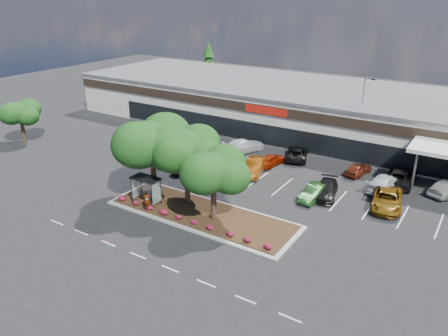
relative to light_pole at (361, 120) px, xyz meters
The scene contains 29 objects.
ground 28.78m from the light_pole, 100.01° to the right, with size 160.00×160.00×0.00m, color black.
retail_store 7.71m from the light_pole, 129.79° to the left, with size 80.40×25.20×6.25m.
landscape_island 25.35m from the light_pole, 106.12° to the right, with size 18.00×6.00×0.26m.
lane_markings 18.81m from the light_pole, 106.12° to the right, with size 33.12×20.06×0.01m.
shrub_row 27.30m from the light_pole, 104.89° to the right, with size 17.00×0.80×0.50m, color maroon, non-canonical shape.
bus_shelter 28.07m from the light_pole, 116.39° to the right, with size 2.75×1.55×2.59m.
island_tree_west 26.87m from the light_pole, 118.81° to the right, with size 7.20×7.20×7.89m, color #0F380D, non-canonical shape.
island_tree_mid 24.72m from the light_pole, 112.48° to the right, with size 6.60×6.60×7.32m, color #0F380D, non-canonical shape.
island_tree_east 24.95m from the light_pole, 102.62° to the right, with size 5.80×5.80×6.50m, color #0F380D, non-canonical shape.
tree_west_far 43.83m from the light_pole, 152.77° to the right, with size 4.80×4.80×5.61m, color #0F380D, non-canonical shape.
conifer_north_west 39.30m from the light_pole, 152.80° to the left, with size 4.40×4.40×10.00m, color #0F380D.
person_waiting 28.87m from the light_pole, 113.49° to the right, with size 0.71×0.47×1.96m, color #594C47.
light_pole is the anchor object (origin of this frame).
survey_stake 34.49m from the light_pole, 106.24° to the right, with size 0.07×0.14×1.12m.
car_0 21.79m from the light_pole, 136.09° to the right, with size 1.55×4.45×1.47m, color #1A5317.
car_1 20.84m from the light_pole, 137.83° to the right, with size 1.76×5.04×1.66m, color #A0A7AB.
car_2 22.16m from the light_pole, 129.91° to the right, with size 1.56×3.88×1.32m, color black.
car_3 15.37m from the light_pole, 120.36° to the right, with size 1.81×5.18×1.71m, color #683005.
car_4 15.86m from the light_pole, 88.77° to the right, with size 1.52×4.35×1.43m, color #214B1D.
car_5 14.74m from the light_pole, 85.34° to the right, with size 1.99×4.90×1.42m, color black.
car_7 15.41m from the light_pole, 63.26° to the right, with size 2.66×5.77×1.60m, color brown.
car_9 20.89m from the light_pole, 150.55° to the right, with size 2.24×5.50×1.60m, color #B7BAC2.
car_10 14.68m from the light_pole, 148.00° to the right, with size 2.33×5.72×1.66m, color silver.
car_11 12.69m from the light_pole, 126.14° to the right, with size 1.65×4.10×1.40m, color maroon.
car_12 9.00m from the light_pole, 131.51° to the right, with size 2.39×5.18×1.44m, color black.
car_13 8.18m from the light_pole, 72.84° to the right, with size 1.59×3.96×1.35m, color maroon.
car_14 11.59m from the light_pole, 59.18° to the right, with size 2.25×5.53×1.60m, color silver.
car_15 10.23m from the light_pole, 46.91° to the right, with size 2.74×5.93×1.65m, color black.
car_16 13.73m from the light_pole, 33.69° to the right, with size 1.92×4.76×1.62m, color silver.
Camera 1 is at (18.58, -24.48, 19.01)m, focal length 35.00 mm.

